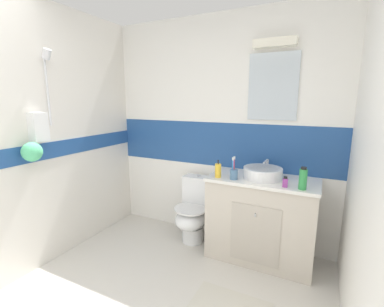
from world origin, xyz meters
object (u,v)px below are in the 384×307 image
Objects in this scene: toothbrush_cup at (234,173)px; perfume_flask_small at (285,182)px; sink_basin at (263,173)px; toilet at (194,212)px; shampoo_bottle_tall at (303,179)px; soap_dispenser at (218,170)px.

perfume_flask_small is at bearing -3.13° from toothbrush_cup.
sink_basin reaches higher than perfume_flask_small.
sink_basin is at bearing 33.08° from toothbrush_cup.
shampoo_bottle_tall reaches higher than toilet.
soap_dispenser is at bearing 178.57° from shampoo_bottle_tall.
shampoo_bottle_tall is at bearing -1.43° from soap_dispenser.
shampoo_bottle_tall reaches higher than sink_basin.
sink_basin reaches higher than toilet.
shampoo_bottle_tall is at bearing -25.63° from sink_basin.
soap_dispenser is at bearing -179.12° from toothbrush_cup.
perfume_flask_small is at bearing -11.50° from toilet.
perfume_flask_small is at bearing -38.13° from sink_basin.
perfume_flask_small is at bearing -2.12° from soap_dispenser.
toothbrush_cup is at bearing 177.98° from shampoo_bottle_tall.
toothbrush_cup reaches higher than soap_dispenser.
toothbrush_cup is 2.29× the size of perfume_flask_small.
toothbrush_cup is at bearing -146.92° from sink_basin.
toilet is (-0.75, 0.02, -0.56)m from sink_basin.
toilet is 1.29m from shampoo_bottle_tall.
perfume_flask_small is (0.63, -0.02, -0.02)m from soap_dispenser.
sink_basin is 0.41m from shampoo_bottle_tall.
perfume_flask_small is at bearing -178.26° from shampoo_bottle_tall.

